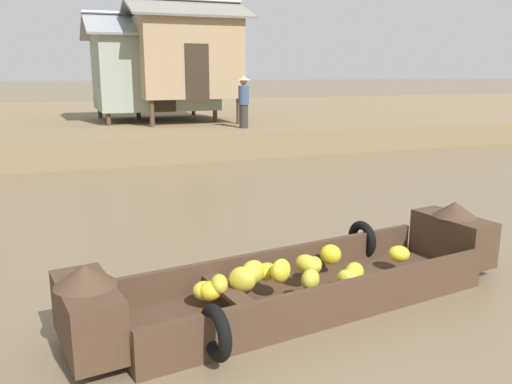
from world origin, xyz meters
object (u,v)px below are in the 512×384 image
at_px(stilt_house_mid_left, 154,70).
at_px(stilt_house_mid_right, 185,56).
at_px(banana_boat, 303,279).
at_px(vendor_person, 244,99).

height_order(stilt_house_mid_left, stilt_house_mid_right, stilt_house_mid_right).
xyz_separation_m(banana_boat, stilt_house_mid_left, (1.22, 15.18, 2.34)).
relative_size(stilt_house_mid_left, stilt_house_mid_right, 1.14).
bearing_deg(stilt_house_mid_right, vendor_person, -66.79).
height_order(stilt_house_mid_left, vendor_person, stilt_house_mid_left).
bearing_deg(banana_boat, stilt_house_mid_left, 85.42).
relative_size(banana_boat, vendor_person, 3.22).
bearing_deg(vendor_person, banana_boat, -106.60).
bearing_deg(vendor_person, stilt_house_mid_left, 117.92).
relative_size(stilt_house_mid_right, vendor_person, 2.58).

